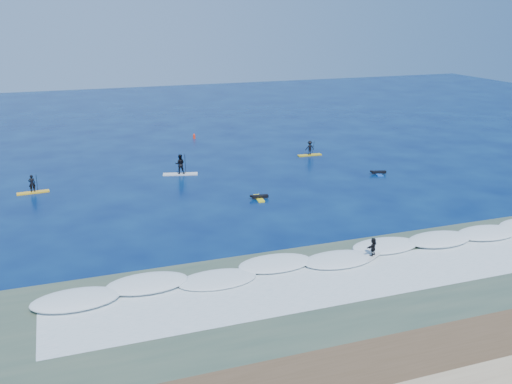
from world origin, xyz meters
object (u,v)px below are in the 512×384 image
object	(u,v)px
sup_paddler_center	(180,166)
sup_paddler_right	(310,149)
wave_surfer	(373,248)
marker_buoy	(194,136)
prone_paddler_far	(378,173)
prone_paddler_near	(259,197)
sup_paddler_left	(32,186)

from	to	relation	value
sup_paddler_center	sup_paddler_right	bearing A→B (deg)	24.33
wave_surfer	marker_buoy	bearing A→B (deg)	62.23
prone_paddler_far	marker_buoy	xyz separation A→B (m)	(-13.05, 21.55, 0.18)
prone_paddler_near	marker_buoy	bearing A→B (deg)	4.73
sup_paddler_right	wave_surfer	bearing A→B (deg)	-104.19
sup_paddler_left	prone_paddler_far	world-z (taller)	sup_paddler_left
prone_paddler_far	wave_surfer	bearing A→B (deg)	162.18
prone_paddler_near	marker_buoy	distance (m)	24.80
sup_paddler_left	prone_paddler_near	distance (m)	19.82
sup_paddler_left	prone_paddler_far	distance (m)	31.93
sup_paddler_right	prone_paddler_far	world-z (taller)	sup_paddler_right
marker_buoy	sup_paddler_right	bearing A→B (deg)	-51.62
sup_paddler_left	sup_paddler_right	bearing A→B (deg)	4.14
sup_paddler_right	marker_buoy	xyz separation A→B (m)	(-9.92, 12.52, -0.42)
prone_paddler_near	prone_paddler_far	distance (m)	13.87
prone_paddler_near	wave_surfer	xyz separation A→B (m)	(2.71, -13.89, 0.60)
sup_paddler_right	wave_surfer	size ratio (longest dim) A/B	1.53
prone_paddler_far	wave_surfer	distance (m)	20.26
prone_paddler_far	wave_surfer	world-z (taller)	wave_surfer
sup_paddler_right	prone_paddler_far	size ratio (longest dim) A/B	1.30
sup_paddler_right	wave_surfer	world-z (taller)	sup_paddler_right
wave_surfer	marker_buoy	world-z (taller)	wave_surfer
sup_paddler_right	prone_paddler_near	world-z (taller)	sup_paddler_right
sup_paddler_center	sup_paddler_left	bearing A→B (deg)	-160.00
sup_paddler_right	prone_paddler_near	distance (m)	16.07
sup_paddler_center	marker_buoy	bearing A→B (deg)	85.56
sup_paddler_left	sup_paddler_right	size ratio (longest dim) A/B	1.01
sup_paddler_left	sup_paddler_center	distance (m)	13.47
prone_paddler_far	prone_paddler_near	bearing A→B (deg)	117.89
sup_paddler_left	prone_paddler_near	xyz separation A→B (m)	(18.05, -8.16, -0.45)
marker_buoy	prone_paddler_near	bearing A→B (deg)	-91.01
sup_paddler_center	prone_paddler_near	distance (m)	10.66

